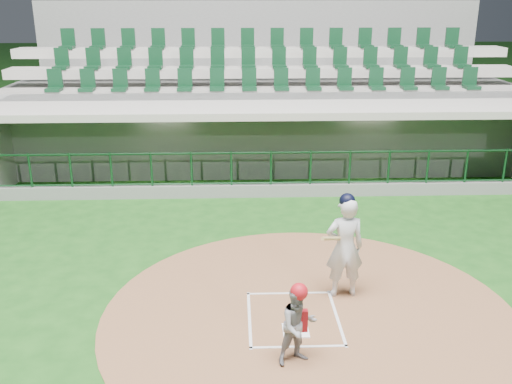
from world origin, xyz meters
TOP-DOWN VIEW (x-y plane):
  - ground at (0.00, 0.00)m, footprint 120.00×120.00m
  - dirt_circle at (0.30, -0.20)m, footprint 7.20×7.20m
  - home_plate at (0.00, -0.70)m, footprint 0.43×0.43m
  - batter_box_chalk at (0.00, -0.30)m, footprint 1.55×1.80m
  - dugout_structure at (0.08, 7.82)m, footprint 16.40×3.70m
  - seating_deck at (0.00, 10.91)m, footprint 17.00×6.72m
  - batter at (0.98, 0.48)m, footprint 0.90×0.89m
  - catcher at (-0.06, -1.50)m, footprint 0.73×0.65m

SIDE VIEW (x-z plane):
  - ground at x=0.00m, z-range 0.00..0.00m
  - dirt_circle at x=0.30m, z-range 0.00..0.01m
  - batter_box_chalk at x=0.00m, z-range 0.01..0.02m
  - home_plate at x=0.00m, z-range 0.01..0.03m
  - catcher at x=-0.06m, z-range 0.00..1.31m
  - dugout_structure at x=0.08m, z-range -0.54..2.46m
  - batter at x=0.98m, z-range 0.01..1.98m
  - seating_deck at x=0.00m, z-range -1.15..4.00m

